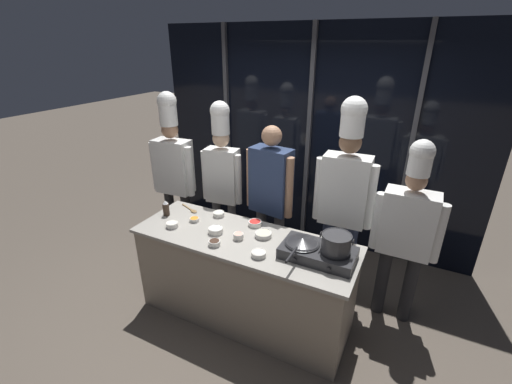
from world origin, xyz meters
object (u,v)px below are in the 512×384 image
at_px(prep_bowl_shrimp, 238,236).
at_px(chef_head, 173,165).
at_px(prep_bowl_rice, 216,230).
at_px(serving_spoon_slotted, 192,210).
at_px(chef_line, 345,188).
at_px(portable_stove, 318,252).
at_px(prep_bowl_onion, 259,254).
at_px(prep_bowl_soy_glaze, 214,242).
at_px(chef_pastry, 407,225).
at_px(frying_pan, 302,241).
at_px(prep_bowl_bean_sprouts, 219,214).
at_px(person_guest, 271,191).
at_px(prep_bowl_garlic, 172,224).
at_px(squeeze_bottle_soy, 166,208).
at_px(stock_pot, 336,243).
at_px(chef_sous, 222,171).
at_px(prep_bowl_noodles, 263,234).
at_px(prep_bowl_carrots, 194,219).
at_px(prep_bowl_bell_pepper, 255,223).

distance_m(prep_bowl_shrimp, chef_head, 1.50).
relative_size(prep_bowl_rice, serving_spoon_slotted, 0.54).
distance_m(prep_bowl_shrimp, chef_line, 1.11).
distance_m(portable_stove, prep_bowl_rice, 0.95).
relative_size(prep_bowl_onion, prep_bowl_soy_glaze, 1.18).
bearing_deg(chef_pastry, chef_head, -0.38).
height_order(chef_line, chef_pastry, chef_line).
relative_size(frying_pan, prep_bowl_bean_sprouts, 4.36).
bearing_deg(person_guest, portable_stove, 146.09).
distance_m(prep_bowl_garlic, serving_spoon_slotted, 0.36).
distance_m(squeeze_bottle_soy, chef_head, 0.81).
height_order(frying_pan, serving_spoon_slotted, frying_pan).
height_order(portable_stove, squeeze_bottle_soy, squeeze_bottle_soy).
relative_size(prep_bowl_rice, chef_pastry, 0.08).
bearing_deg(prep_bowl_onion, stock_pot, 19.12).
xyz_separation_m(prep_bowl_soy_glaze, chef_line, (0.86, 0.97, 0.30)).
bearing_deg(prep_bowl_onion, chef_sous, 134.33).
bearing_deg(person_guest, prep_bowl_garlic, 58.74).
distance_m(prep_bowl_noodles, prep_bowl_garlic, 0.87).
height_order(squeeze_bottle_soy, chef_sous, chef_sous).
height_order(prep_bowl_soy_glaze, chef_line, chef_line).
bearing_deg(portable_stove, chef_line, 89.18).
xyz_separation_m(serving_spoon_slotted, chef_sous, (0.04, 0.54, 0.26)).
distance_m(squeeze_bottle_soy, chef_line, 1.77).
distance_m(prep_bowl_soy_glaze, chef_sous, 1.14).
bearing_deg(chef_sous, portable_stove, 144.51).
distance_m(prep_bowl_noodles, chef_sous, 1.10).
bearing_deg(prep_bowl_carrots, prep_bowl_rice, -16.91).
bearing_deg(frying_pan, portable_stove, 1.90).
xyz_separation_m(prep_bowl_bean_sprouts, chef_sous, (-0.27, 0.52, 0.24)).
distance_m(portable_stove, prep_bowl_garlic, 1.39).
relative_size(frying_pan, chef_pastry, 0.28).
height_order(squeeze_bottle_soy, chef_line, chef_line).
relative_size(squeeze_bottle_soy, prep_bowl_soy_glaze, 1.55).
relative_size(frying_pan, prep_bowl_carrots, 5.09).
bearing_deg(portable_stove, prep_bowl_carrots, 177.76).
bearing_deg(chef_sous, prep_bowl_bean_sprouts, 111.13).
relative_size(prep_bowl_shrimp, chef_head, 0.05).
xyz_separation_m(prep_bowl_garlic, serving_spoon_slotted, (-0.04, 0.36, -0.02)).
xyz_separation_m(chef_sous, chef_pastry, (1.98, -0.11, -0.14)).
distance_m(prep_bowl_bell_pepper, prep_bowl_soy_glaze, 0.49).
xyz_separation_m(stock_pot, chef_line, (-0.13, 0.74, 0.15)).
height_order(squeeze_bottle_soy, prep_bowl_carrots, squeeze_bottle_soy).
distance_m(stock_pot, serving_spoon_slotted, 1.58).
xyz_separation_m(serving_spoon_slotted, chef_line, (1.43, 0.53, 0.32)).
distance_m(portable_stove, chef_head, 2.13).
bearing_deg(prep_bowl_rice, chef_pastry, 24.01).
bearing_deg(prep_bowl_bean_sprouts, person_guest, 47.30).
height_order(serving_spoon_slotted, chef_pastry, chef_pastry).
bearing_deg(prep_bowl_noodles, frying_pan, -13.96).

